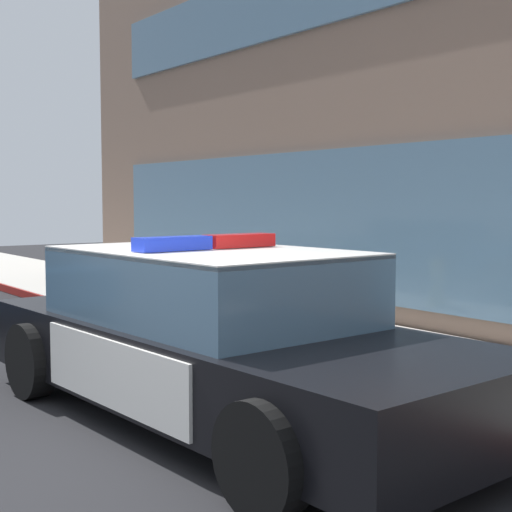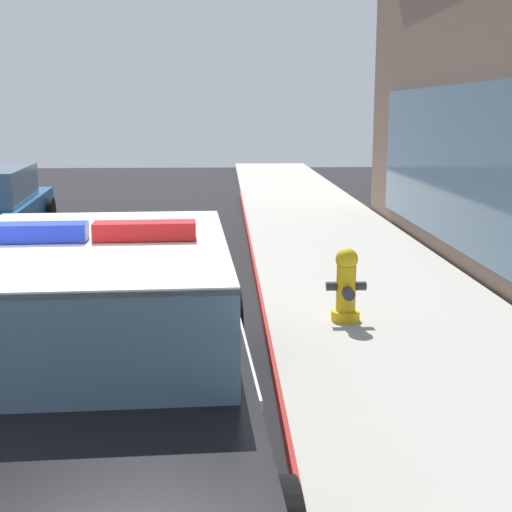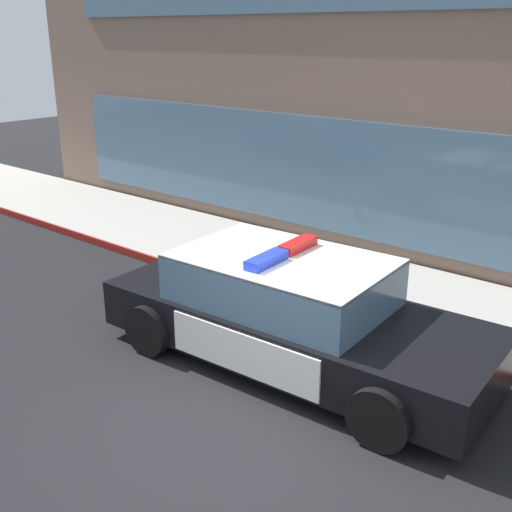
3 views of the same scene
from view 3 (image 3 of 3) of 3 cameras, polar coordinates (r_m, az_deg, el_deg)
ground at (r=6.89m, az=0.43°, el=-15.10°), size 48.00×48.00×0.00m
sidewalk at (r=9.75m, az=14.81°, el=-4.20°), size 48.00×2.62×0.15m
curb_red_paint at (r=8.67m, az=11.02°, el=-7.04°), size 28.80×0.04×0.14m
police_cruiser at (r=7.72m, az=3.23°, el=-5.16°), size 5.02×2.29×1.49m
fire_hydrant at (r=10.66m, az=-0.92°, el=1.04°), size 0.34×0.39×0.73m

